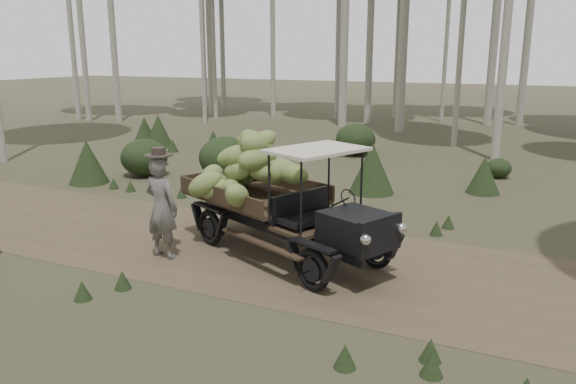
{
  "coord_description": "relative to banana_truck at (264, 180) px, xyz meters",
  "views": [
    {
      "loc": [
        5.91,
        -8.57,
        3.57
      ],
      "look_at": [
        1.86,
        0.08,
        1.19
      ],
      "focal_mm": 35.0,
      "sensor_mm": 36.0,
      "label": 1
    }
  ],
  "objects": [
    {
      "name": "ground",
      "position": [
        -1.28,
        -0.28,
        -1.31
      ],
      "size": [
        120.0,
        120.0,
        0.0
      ],
      "primitive_type": "plane",
      "color": "#473D2B",
      "rests_on": "ground"
    },
    {
      "name": "farmer",
      "position": [
        -1.42,
        -1.19,
        -0.37
      ],
      "size": [
        0.7,
        0.53,
        1.99
      ],
      "rotation": [
        0.0,
        0.0,
        3.05
      ],
      "color": "#5C5854",
      "rests_on": "ground"
    },
    {
      "name": "banana_truck",
      "position": [
        0.0,
        0.0,
        0.0
      ],
      "size": [
        4.64,
        3.16,
        2.3
      ],
      "rotation": [
        0.0,
        0.0,
        -0.42
      ],
      "color": "black",
      "rests_on": "ground"
    },
    {
      "name": "dirt_track",
      "position": [
        -1.28,
        -0.28,
        -1.3
      ],
      "size": [
        70.0,
        4.0,
        0.01
      ],
      "primitive_type": "cube",
      "color": "brown",
      "rests_on": "ground"
    },
    {
      "name": "undergrowth",
      "position": [
        -3.02,
        0.73,
        -0.78
      ],
      "size": [
        18.36,
        23.97,
        1.31
      ],
      "color": "#233319",
      "rests_on": "ground"
    }
  ]
}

